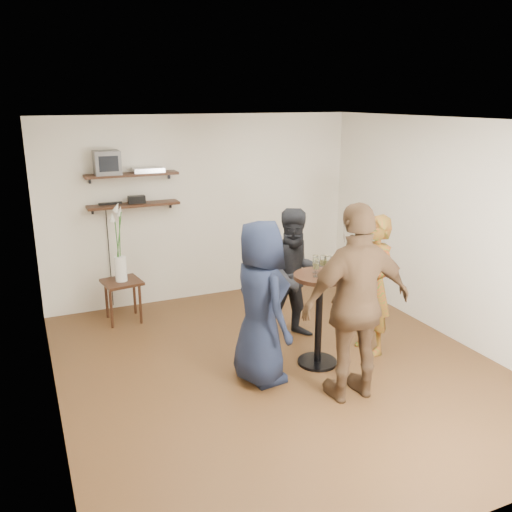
{
  "coord_description": "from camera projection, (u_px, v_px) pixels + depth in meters",
  "views": [
    {
      "loc": [
        -2.37,
        -4.72,
        2.81
      ],
      "look_at": [
        -0.1,
        0.4,
        1.17
      ],
      "focal_mm": 38.0,
      "sensor_mm": 36.0,
      "label": 1
    }
  ],
  "objects": [
    {
      "name": "wine_glass_br",
      "position": [
        323.0,
        261.0,
        5.67
      ],
      "size": [
        0.07,
        0.07,
        0.2
      ],
      "color": "silver",
      "rests_on": "drinks_table"
    },
    {
      "name": "wine_glass_bl",
      "position": [
        316.0,
        261.0,
        5.7
      ],
      "size": [
        0.06,
        0.06,
        0.19
      ],
      "color": "silver",
      "rests_on": "drinks_table"
    },
    {
      "name": "shelf_upper",
      "position": [
        132.0,
        175.0,
        7.03
      ],
      "size": [
        1.2,
        0.25,
        0.04
      ],
      "primitive_type": "cube",
      "color": "black",
      "rests_on": "room"
    },
    {
      "name": "wine_glass_fl",
      "position": [
        316.0,
        265.0,
        5.57
      ],
      "size": [
        0.06,
        0.06,
        0.19
      ],
      "color": "silver",
      "rests_on": "drinks_table"
    },
    {
      "name": "person_plaid",
      "position": [
        373.0,
        285.0,
        6.05
      ],
      "size": [
        0.41,
        0.6,
        1.59
      ],
      "primitive_type": "imported",
      "rotation": [
        0.0,
        0.0,
        -1.52
      ],
      "color": "#AA2C13",
      "rests_on": "room"
    },
    {
      "name": "side_table",
      "position": [
        122.0,
        287.0,
        6.98
      ],
      "size": [
        0.52,
        0.52,
        0.55
      ],
      "rotation": [
        0.0,
        0.0,
        0.14
      ],
      "color": "black",
      "rests_on": "room"
    },
    {
      "name": "crt_monitor",
      "position": [
        107.0,
        163.0,
        6.87
      ],
      "size": [
        0.32,
        0.3,
        0.3
      ],
      "primitive_type": "cube",
      "color": "#59595B",
      "rests_on": "shelf_upper"
    },
    {
      "name": "radio",
      "position": [
        137.0,
        200.0,
        7.14
      ],
      "size": [
        0.22,
        0.1,
        0.1
      ],
      "primitive_type": "cube",
      "color": "black",
      "rests_on": "shelf_lower"
    },
    {
      "name": "shelf_lower",
      "position": [
        134.0,
        205.0,
        7.14
      ],
      "size": [
        1.2,
        0.25,
        0.04
      ],
      "primitive_type": "cube",
      "color": "black",
      "rests_on": "room"
    },
    {
      "name": "drinks_table",
      "position": [
        319.0,
        307.0,
        5.78
      ],
      "size": [
        0.56,
        0.56,
        1.03
      ],
      "color": "black",
      "rests_on": "room"
    },
    {
      "name": "vase_lilies",
      "position": [
        120.0,
        256.0,
        6.86
      ],
      "size": [
        0.2,
        0.21,
        1.04
      ],
      "rotation": [
        0.0,
        0.0,
        0.14
      ],
      "color": "white",
      "rests_on": "side_table"
    },
    {
      "name": "room",
      "position": [
        281.0,
        253.0,
        5.49
      ],
      "size": [
        4.58,
        5.08,
        2.68
      ],
      "color": "#442A15",
      "rests_on": "ground"
    },
    {
      "name": "person_dark",
      "position": [
        296.0,
        275.0,
        6.4
      ],
      "size": [
        0.85,
        0.7,
        1.59
      ],
      "primitive_type": "imported",
      "rotation": [
        0.0,
        0.0,
        -0.13
      ],
      "color": "black",
      "rests_on": "room"
    },
    {
      "name": "dvd_deck",
      "position": [
        148.0,
        170.0,
        7.1
      ],
      "size": [
        0.4,
        0.24,
        0.06
      ],
      "primitive_type": "cube",
      "color": "silver",
      "rests_on": "shelf_upper"
    },
    {
      "name": "wine_glass_fr",
      "position": [
        329.0,
        262.0,
        5.64
      ],
      "size": [
        0.07,
        0.07,
        0.2
      ],
      "color": "silver",
      "rests_on": "drinks_table"
    },
    {
      "name": "person_brown",
      "position": [
        357.0,
        304.0,
        5.06
      ],
      "size": [
        1.14,
        0.5,
        1.92
      ],
      "primitive_type": "imported",
      "rotation": [
        0.0,
        0.0,
        3.11
      ],
      "color": "#4E3621",
      "rests_on": "room"
    },
    {
      "name": "person_navy",
      "position": [
        261.0,
        303.0,
        5.4
      ],
      "size": [
        0.6,
        0.87,
        1.69
      ],
      "primitive_type": "imported",
      "rotation": [
        0.0,
        0.0,
        1.66
      ],
      "color": "black",
      "rests_on": "room"
    },
    {
      "name": "power_strip",
      "position": [
        110.0,
        203.0,
        7.06
      ],
      "size": [
        0.3,
        0.05,
        0.03
      ],
      "primitive_type": "cube",
      "color": "black",
      "rests_on": "shelf_lower"
    }
  ]
}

